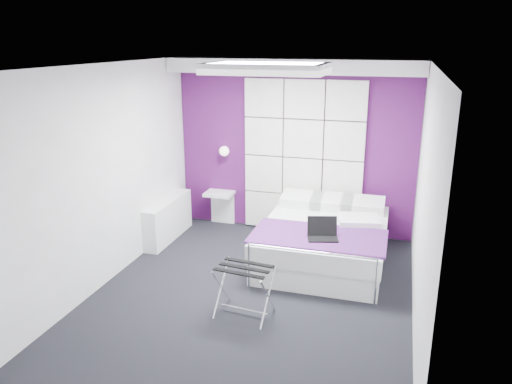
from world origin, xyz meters
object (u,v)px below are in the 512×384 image
(radiator, at_px, (168,219))
(laptop, at_px, (323,233))
(wall_lamp, at_px, (225,151))
(luggage_rack, at_px, (244,291))
(bed, at_px, (324,241))
(nightstand, at_px, (219,194))

(radiator, relative_size, laptop, 3.36)
(wall_lamp, bearing_deg, luggage_rack, -66.28)
(bed, xyz_separation_m, laptop, (0.07, -0.53, 0.32))
(luggage_rack, xyz_separation_m, laptop, (0.67, 1.06, 0.34))
(radiator, xyz_separation_m, laptop, (2.41, -0.68, 0.32))
(radiator, bearing_deg, laptop, -15.77)
(laptop, bearing_deg, radiator, 149.11)
(radiator, height_order, bed, bed)
(radiator, distance_m, nightstand, 0.93)
(wall_lamp, bearing_deg, bed, -28.04)
(nightstand, xyz_separation_m, laptop, (1.86, -1.40, 0.08))
(luggage_rack, distance_m, laptop, 1.30)
(bed, bearing_deg, laptop, -82.93)
(radiator, xyz_separation_m, bed, (2.34, -0.15, -0.01))
(nightstand, bearing_deg, wall_lamp, 22.96)
(nightstand, height_order, luggage_rack, luggage_rack)
(wall_lamp, relative_size, bed, 0.08)
(wall_lamp, relative_size, nightstand, 0.34)
(bed, bearing_deg, radiator, 176.43)
(wall_lamp, bearing_deg, nightstand, -157.04)
(wall_lamp, distance_m, laptop, 2.36)
(radiator, relative_size, luggage_rack, 2.12)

